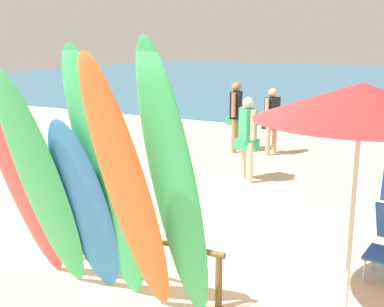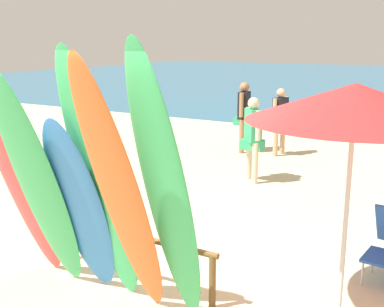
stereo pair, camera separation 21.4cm
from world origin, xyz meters
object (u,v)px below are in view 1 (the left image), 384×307
surfboard_green_1 (43,188)px  beach_umbrella (361,102)px  surfboard_blue_2 (86,211)px  beachgoer_photographing (247,133)px  surfboard_green_3 (106,184)px  surfboard_red_0 (16,165)px  surfboard_green_5 (176,194)px  surfboard_rack (130,244)px  surfboard_orange_4 (130,198)px  beachgoer_by_water (236,112)px  beachgoer_near_rack (272,116)px

surfboard_green_1 → beach_umbrella: 3.02m
surfboard_blue_2 → beachgoer_photographing: surfboard_blue_2 is taller
surfboard_green_1 → surfboard_green_3: bearing=8.8°
surfboard_red_0 → surfboard_green_5: bearing=1.7°
surfboard_rack → surfboard_green_1: (-0.53, -0.66, 0.73)m
surfboard_red_0 → surfboard_orange_4: (1.43, -0.08, -0.10)m
beachgoer_by_water → beachgoer_near_rack: beachgoer_by_water is taller
surfboard_blue_2 → beach_umbrella: bearing=14.8°
beachgoer_photographing → beach_umbrella: beach_umbrella is taller
surfboard_red_0 → beachgoer_near_rack: 7.18m
surfboard_rack → beach_umbrella: size_ratio=0.98×
surfboard_orange_4 → beachgoer_photographing: surfboard_orange_4 is taller
beachgoer_by_water → beachgoer_near_rack: bearing=-94.2°
surfboard_red_0 → beachgoer_photographing: size_ratio=1.81×
surfboard_blue_2 → beachgoer_by_water: size_ratio=1.23×
surfboard_green_3 → surfboard_green_1: bearing=-162.3°
surfboard_red_0 → surfboard_green_3: (1.04, 0.10, -0.08)m
beachgoer_photographing → beachgoer_near_rack: size_ratio=1.03×
surfboard_green_3 → surfboard_red_0: bearing=-169.3°
surfboard_red_0 → surfboard_green_3: bearing=5.2°
surfboard_green_1 → beachgoer_photographing: bearing=84.1°
surfboard_rack → beachgoer_near_rack: 6.59m
surfboard_green_1 → beachgoer_by_water: surfboard_green_1 is taller
beachgoer_photographing → beachgoer_by_water: (-1.15, 2.19, 0.04)m
beach_umbrella → surfboard_green_5: bearing=-146.2°
surfboard_green_1 → surfboard_orange_4: size_ratio=0.94×
surfboard_blue_2 → beachgoer_by_water: bearing=96.6°
surfboard_rack → beachgoer_by_water: bearing=103.1°
surfboard_green_5 → beachgoer_by_water: bearing=113.9°
beachgoer_near_rack → beachgoer_photographing: bearing=-162.0°
beach_umbrella → surfboard_red_0: bearing=-163.1°
surfboard_red_0 → beachgoer_by_water: surfboard_red_0 is taller
surfboard_green_3 → surfboard_rack: bearing=108.4°
surfboard_blue_2 → surfboard_green_5: surfboard_green_5 is taller
surfboard_green_3 → beachgoer_by_water: 7.16m
surfboard_blue_2 → beachgoer_by_water: 7.07m
surfboard_red_0 → surfboard_orange_4: size_ratio=1.07×
surfboard_red_0 → surfboard_blue_2: surfboard_red_0 is taller
surfboard_red_0 → beachgoer_photographing: surfboard_red_0 is taller
surfboard_rack → beachgoer_photographing: 4.30m
surfboard_green_3 → beachgoer_photographing: surfboard_green_3 is taller
surfboard_green_1 → surfboard_green_3: surfboard_green_3 is taller
surfboard_green_5 → beachgoer_near_rack: (-1.53, 7.09, -0.43)m
surfboard_red_0 → beachgoer_by_water: 7.11m
beachgoer_photographing → beachgoer_near_rack: (-0.29, 2.28, -0.02)m
beach_umbrella → beachgoer_photographing: bearing=122.8°
surfboard_orange_4 → beachgoer_near_rack: surfboard_orange_4 is taller
beach_umbrella → surfboard_rack: bearing=-171.6°
surfboard_blue_2 → beachgoer_near_rack: size_ratio=1.32×
surfboard_rack → beachgoer_photographing: beachgoer_photographing is taller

